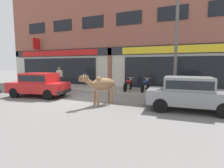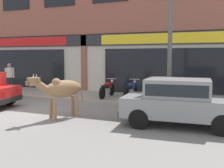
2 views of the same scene
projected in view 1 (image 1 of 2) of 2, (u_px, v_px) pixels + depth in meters
ground_plane at (72, 99)px, 10.18m from camera, size 90.00×90.00×0.00m
sidewalk at (102, 89)px, 13.56m from camera, size 19.00×3.08×0.15m
shop_building at (111, 35)px, 14.70m from camera, size 23.00×1.40×9.29m
cow at (102, 84)px, 8.58m from camera, size 1.23×1.96×1.61m
car_0 at (39, 84)px, 10.67m from camera, size 3.78×2.15×1.46m
car_1 at (189, 92)px, 7.45m from camera, size 3.70×1.85×1.46m
motorcycle_0 at (128, 85)px, 12.30m from camera, size 0.52×1.81×0.88m
motorcycle_1 at (145, 86)px, 11.92m from camera, size 0.52×1.81×0.88m
pedestrian at (59, 75)px, 14.22m from camera, size 0.32×0.43×1.60m
utility_pole at (176, 43)px, 9.87m from camera, size 0.18×0.18×6.12m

